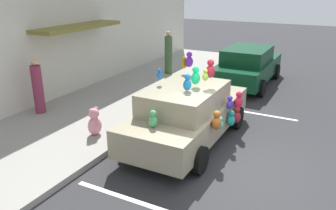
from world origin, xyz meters
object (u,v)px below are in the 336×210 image
Objects in this scene: plush_covered_car at (188,113)px; parked_sedan_behind at (248,66)px; pedestrian_walking_past at (38,88)px; teddy_bear_on_sidewalk at (94,122)px; pedestrian_by_lamp at (168,54)px.

parked_sedan_behind is at bearing 0.55° from plush_covered_car.
parked_sedan_behind is (6.00, 0.06, -0.02)m from plush_covered_car.
plush_covered_car is at bearing -83.36° from pedestrian_walking_past.
teddy_bear_on_sidewalk is 0.41× the size of pedestrian_by_lamp.
pedestrian_by_lamp is at bearing -11.98° from pedestrian_walking_past.
pedestrian_walking_past reaches higher than parked_sedan_behind.
teddy_bear_on_sidewalk is at bearing -169.17° from pedestrian_by_lamp.
parked_sedan_behind is at bearing -35.87° from pedestrian_walking_past.
pedestrian_by_lamp is at bearing 32.03° from plush_covered_car.
pedestrian_walking_past is 6.29m from pedestrian_by_lamp.
parked_sedan_behind is 3.47m from pedestrian_by_lamp.
teddy_bear_on_sidewalk is at bearing 163.02° from parked_sedan_behind.
pedestrian_walking_past is (-6.56, 4.74, 0.15)m from parked_sedan_behind.
pedestrian_by_lamp is (6.15, -1.30, 0.08)m from pedestrian_walking_past.
plush_covered_car is 4.84m from pedestrian_walking_past.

